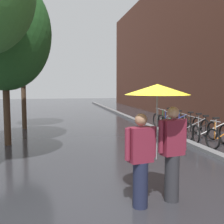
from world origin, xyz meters
TOP-DOWN VIEW (x-y plane):
  - ground_plane at (0.00, 0.00)m, footprint 80.00×80.00m
  - kerb_strip at (3.20, 10.00)m, footprint 0.30×36.00m
  - street_tree_1 at (-3.07, 5.54)m, footprint 3.16×3.16m
  - street_tree_2 at (-2.86, 9.12)m, footprint 2.61×2.61m
  - parked_bicycle_1 at (3.96, 4.23)m, footprint 1.17×0.85m
  - parked_bicycle_2 at (3.98, 4.89)m, footprint 1.11×0.75m
  - parked_bicycle_3 at (4.12, 5.67)m, footprint 1.09×0.71m
  - parked_bicycle_4 at (4.10, 6.31)m, footprint 1.09×0.72m
  - parked_bicycle_5 at (3.90, 7.03)m, footprint 1.15×0.82m
  - parked_bicycle_6 at (4.04, 7.79)m, footprint 1.16×0.83m
  - parked_bicycle_7 at (4.06, 8.45)m, footprint 1.14×0.79m
  - couple_under_umbrella at (0.27, -0.08)m, footprint 1.22×1.12m

SIDE VIEW (x-z plane):
  - ground_plane at x=0.00m, z-range 0.00..0.00m
  - kerb_strip at x=3.20m, z-range 0.00..0.12m
  - parked_bicycle_1 at x=3.96m, z-range -0.10..0.86m
  - parked_bicycle_2 at x=3.98m, z-range -0.10..0.86m
  - parked_bicycle_3 at x=4.12m, z-range -0.10..0.86m
  - parked_bicycle_4 at x=4.10m, z-range -0.10..0.86m
  - parked_bicycle_5 at x=3.90m, z-range -0.10..0.86m
  - parked_bicycle_6 at x=4.04m, z-range -0.10..0.86m
  - parked_bicycle_7 at x=4.06m, z-range -0.10..0.86m
  - couple_under_umbrella at x=0.27m, z-range 0.34..2.45m
  - street_tree_1 at x=-3.07m, z-range 0.94..6.76m
  - street_tree_2 at x=-2.86m, z-range 1.36..7.30m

